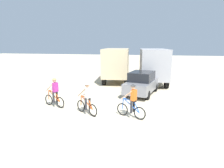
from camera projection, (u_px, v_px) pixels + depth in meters
ground_plane at (104, 118)px, 10.10m from camera, size 120.00×120.00×0.00m
box_truck_tan_camper at (117, 63)px, 20.03m from camera, size 3.14×6.98×3.35m
box_truck_grey_hauler at (153, 64)px, 18.87m from camera, size 3.11×6.97×3.35m
sedan_parked at (142, 83)px, 14.71m from camera, size 2.57×4.47×1.76m
cyclist_orange_shirt at (55, 93)px, 11.75m from camera, size 1.64×0.76×1.82m
cyclist_cowboy_hat at (87, 99)px, 10.45m from camera, size 1.50×0.96×1.82m
cyclist_near_camera at (132, 102)px, 9.96m from camera, size 1.61×0.81×1.82m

